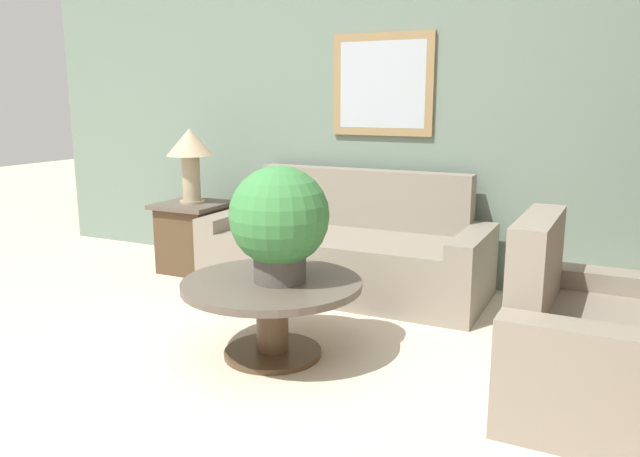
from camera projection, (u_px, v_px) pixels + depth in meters
ground_plane at (148, 442)px, 2.59m from camera, size 20.00×20.00×0.00m
wall_back at (387, 111)px, 4.80m from camera, size 6.69×0.09×2.60m
couch_main at (346, 253)px, 4.62m from camera, size 2.06×0.86×0.87m
armchair at (617, 352)px, 2.84m from camera, size 1.01×1.11×0.87m
coffee_table at (272, 301)px, 3.41m from camera, size 0.99×0.99×0.43m
side_table at (194, 236)px, 5.13m from camera, size 0.53×0.53×0.57m
table_lamp at (190, 150)px, 4.98m from camera, size 0.38×0.38×0.60m
potted_plant_on_table at (279, 220)px, 3.30m from camera, size 0.54×0.54×0.63m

